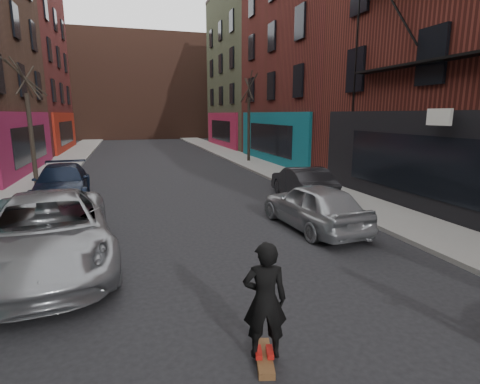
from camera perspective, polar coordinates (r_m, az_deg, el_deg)
sidewalk_left at (r=31.69m, az=-24.38°, el=4.75°), size 2.50×84.00×0.13m
sidewalk_right at (r=32.49m, az=-1.89°, el=5.95°), size 2.50×84.00×0.13m
buildings_right at (r=23.66m, az=26.83°, el=21.87°), size 12.00×56.00×16.00m
building_far at (r=57.39m, az=-15.22°, el=15.04°), size 40.00×10.00×14.00m
tree_left_far at (r=19.68m, az=-29.49°, el=10.29°), size 2.00×2.00×6.50m
tree_right_far at (r=26.55m, az=1.35°, el=12.12°), size 2.00×2.00×6.80m
parked_left_far at (r=9.43m, az=-27.26°, el=-5.43°), size 3.39×6.12×1.62m
parked_left_end at (r=16.46m, az=-25.47°, el=1.26°), size 2.25×4.95×1.40m
parked_right_far at (r=11.39m, az=11.15°, el=-2.05°), size 1.97×4.25×1.41m
parked_right_end at (r=15.18m, az=9.47°, el=1.35°), size 1.79×4.21×1.35m
skateboard at (r=5.73m, az=3.68°, el=-23.91°), size 0.41×0.83×0.10m
skateboarder at (r=5.27m, az=3.81°, el=-16.12°), size 0.68×0.54×1.66m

